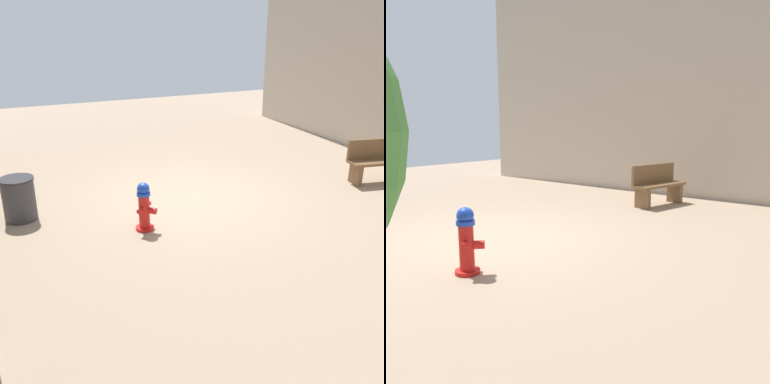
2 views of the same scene
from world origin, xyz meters
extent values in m
plane|color=tan|center=(0.00, 0.00, 0.00)|extent=(23.40, 23.40, 0.00)
cylinder|color=red|center=(1.26, 0.97, 0.03)|extent=(0.32, 0.32, 0.05)
cylinder|color=red|center=(1.26, 0.97, 0.34)|extent=(0.19, 0.19, 0.59)
cylinder|color=blue|center=(1.26, 0.97, 0.67)|extent=(0.23, 0.23, 0.06)
sphere|color=blue|center=(1.26, 0.97, 0.76)|extent=(0.22, 0.22, 0.22)
cylinder|color=red|center=(1.16, 0.87, 0.41)|extent=(0.15, 0.15, 0.08)
cylinder|color=red|center=(1.35, 1.07, 0.41)|extent=(0.15, 0.15, 0.08)
cylinder|color=red|center=(1.15, 1.08, 0.37)|extent=(0.18, 0.18, 0.11)
cube|color=brown|center=(-4.85, 0.96, 0.23)|extent=(0.18, 0.41, 0.45)
cube|color=brown|center=(-3.71, 0.72, 0.23)|extent=(0.18, 0.41, 0.45)
cube|color=brown|center=(-4.28, 0.84, 0.48)|extent=(1.51, 0.73, 0.06)
cube|color=brown|center=(-4.32, 0.66, 0.73)|extent=(1.43, 0.36, 0.44)
camera|label=1|loc=(3.37, 7.70, 3.47)|focal=41.70mm
camera|label=2|loc=(4.35, 5.17, 1.89)|focal=38.64mm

